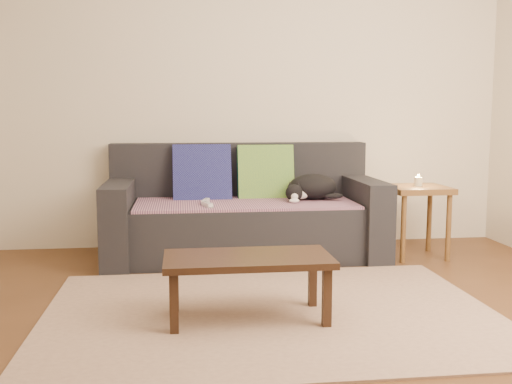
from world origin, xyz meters
TOP-DOWN VIEW (x-y plane):
  - ground at (0.00, 0.00)m, footprint 4.50×4.50m
  - back_wall at (0.00, 2.00)m, footprint 4.50×0.04m
  - sofa at (0.00, 1.57)m, footprint 2.10×0.94m
  - throw_blanket at (0.00, 1.48)m, footprint 1.66×0.74m
  - cushion_navy at (-0.32, 1.74)m, footprint 0.46×0.25m
  - cushion_green at (0.19, 1.74)m, footprint 0.45×0.20m
  - cat at (0.53, 1.53)m, footprint 0.46×0.34m
  - wii_remote_a at (-0.30, 1.27)m, footprint 0.08×0.15m
  - wii_remote_b at (-0.30, 1.44)m, footprint 0.07×0.15m
  - side_table at (1.33, 1.36)m, footprint 0.44×0.44m
  - candle at (1.33, 1.36)m, footprint 0.06×0.06m
  - rug at (0.00, 0.15)m, footprint 2.50×1.80m
  - coffee_table at (-0.14, 0.07)m, footprint 0.89×0.44m

SIDE VIEW (x-z plane):
  - ground at x=0.00m, z-range 0.00..0.00m
  - rug at x=0.00m, z-range 0.00..0.01m
  - sofa at x=0.00m, z-range -0.13..0.74m
  - coffee_table at x=-0.14m, z-range 0.13..0.49m
  - throw_blanket at x=0.00m, z-range 0.42..0.44m
  - wii_remote_a at x=-0.30m, z-range 0.44..0.47m
  - wii_remote_b at x=-0.30m, z-range 0.44..0.47m
  - side_table at x=1.33m, z-range 0.18..0.73m
  - cat at x=0.53m, z-range 0.44..0.64m
  - candle at x=1.33m, z-range 0.54..0.64m
  - cushion_navy at x=-0.32m, z-range 0.39..0.87m
  - cushion_green at x=0.19m, z-range 0.40..0.86m
  - back_wall at x=0.00m, z-range 0.00..2.60m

